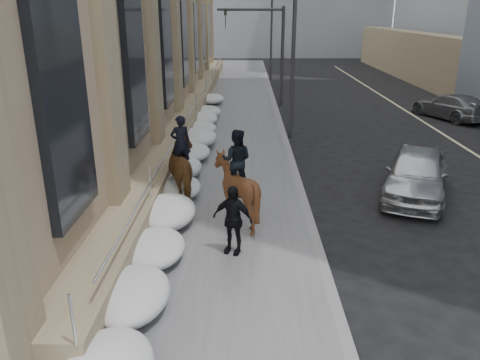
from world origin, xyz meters
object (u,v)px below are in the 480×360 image
object	(u,v)px
mounted_horse_right	(236,185)
pedestrian	(233,220)
mounted_horse_left	(186,167)
car_silver	(416,173)
car_grey	(450,106)

from	to	relation	value
mounted_horse_right	pedestrian	bearing A→B (deg)	97.13
mounted_horse_left	pedestrian	world-z (taller)	mounted_horse_left
mounted_horse_left	mounted_horse_right	size ratio (longest dim) A/B	1.00
car_silver	pedestrian	bearing A→B (deg)	-122.62
mounted_horse_left	mounted_horse_right	bearing A→B (deg)	110.80
mounted_horse_left	car_silver	xyz separation A→B (m)	(7.36, 0.56, -0.35)
car_silver	mounted_horse_left	bearing A→B (deg)	-153.26
mounted_horse_right	pedestrian	distance (m)	1.80
pedestrian	mounted_horse_left	bearing A→B (deg)	134.36
mounted_horse_left	car_grey	distance (m)	18.18
car_silver	car_grey	world-z (taller)	car_silver
mounted_horse_right	car_grey	xyz separation A→B (m)	(11.70, 14.11, -0.50)
pedestrian	car_grey	size ratio (longest dim) A/B	0.36
mounted_horse_right	pedestrian	size ratio (longest dim) A/B	1.51
pedestrian	car_grey	xyz separation A→B (m)	(11.75, 15.90, -0.29)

